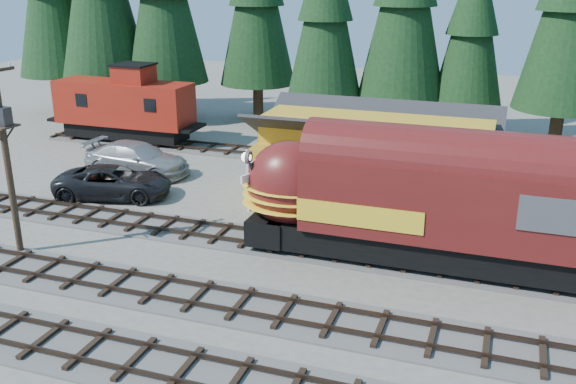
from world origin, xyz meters
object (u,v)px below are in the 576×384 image
(depot, at_px, (374,153))
(caboose, at_px, (125,106))
(utility_pole, at_px, (5,145))
(pickup_truck_b, at_px, (137,159))
(pickup_truck_a, at_px, (113,182))
(locomotive, at_px, (426,206))

(depot, height_order, caboose, caboose)
(utility_pole, distance_m, pickup_truck_b, 12.66)
(depot, height_order, pickup_truck_a, depot)
(utility_pole, relative_size, pickup_truck_a, 1.36)
(utility_pole, distance_m, pickup_truck_a, 8.74)
(utility_pole, bearing_deg, locomotive, 19.14)
(caboose, bearing_deg, locomotive, -30.58)
(utility_pole, xyz_separation_m, pickup_truck_a, (-0.16, 7.72, -4.10))
(locomotive, bearing_deg, pickup_truck_a, 170.07)
(caboose, height_order, pickup_truck_b, caboose)
(pickup_truck_a, bearing_deg, locomotive, -116.03)
(locomotive, distance_m, pickup_truck_a, 17.92)
(pickup_truck_a, height_order, pickup_truck_b, pickup_truck_b)
(caboose, bearing_deg, pickup_truck_b, -53.00)
(caboose, bearing_deg, utility_pole, -71.36)
(depot, bearing_deg, caboose, 159.54)
(utility_pole, bearing_deg, pickup_truck_a, 95.40)
(depot, xyz_separation_m, caboose, (-20.10, 7.50, -0.32))
(caboose, bearing_deg, depot, -20.46)
(depot, bearing_deg, utility_pole, -141.11)
(pickup_truck_b, bearing_deg, locomotive, -109.11)
(pickup_truck_a, xyz_separation_m, pickup_truck_b, (-1.08, 4.22, 0.10))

